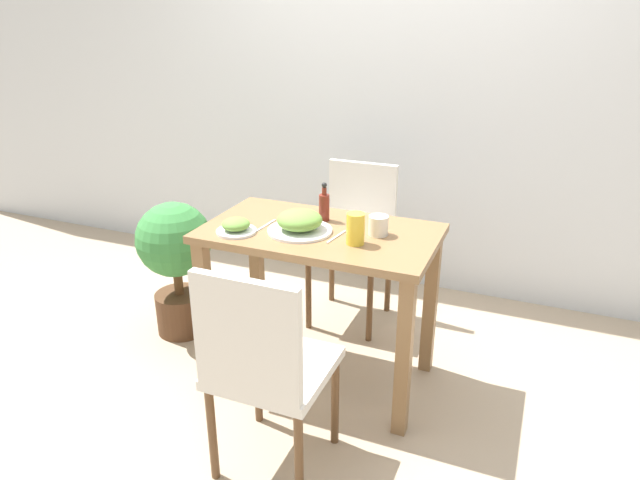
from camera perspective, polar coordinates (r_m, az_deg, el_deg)
The scene contains 13 objects.
ground_plane at distance 2.94m, azimuth 0.00°, elevation -13.22°, with size 16.00×16.00×0.00m, color tan.
wall_back at distance 3.56m, azimuth 7.72°, elevation 15.53°, with size 8.00×0.05×2.60m.
dining_table at distance 2.62m, azimuth 0.00°, elevation -1.84°, with size 1.05×0.61×0.78m.
chair_near at distance 2.12m, azimuth -5.63°, elevation -12.16°, with size 0.42×0.42×0.90m.
chair_far at distance 3.25m, azimuth 3.54°, elevation 0.62°, with size 0.42×0.42×0.90m.
food_plate at distance 2.53m, azimuth -2.04°, elevation 1.78°, with size 0.29×0.29×0.10m.
side_plate at distance 2.55m, azimuth -8.39°, elevation 1.36°, with size 0.18×0.18×0.07m.
drink_cup at distance 2.51m, azimuth 5.85°, elevation 1.45°, with size 0.09×0.09×0.09m.
juice_glass at distance 2.39m, azimuth 3.57°, elevation 1.13°, with size 0.08×0.08×0.14m.
sauce_bottle at distance 2.66m, azimuth 0.42°, elevation 3.44°, with size 0.05×0.05×0.18m.
fork_utensil at distance 2.62m, azimuth -5.52°, elevation 1.42°, with size 0.02×0.18×0.00m.
spoon_utensil at distance 2.48m, azimuth 1.65°, elevation 0.33°, with size 0.03×0.16×0.00m.
potted_plant_left at distance 3.17m, azimuth -14.25°, elevation -1.51°, with size 0.40×0.40×0.76m.
Camera 1 is at (0.91, -2.21, 1.70)m, focal length 32.00 mm.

